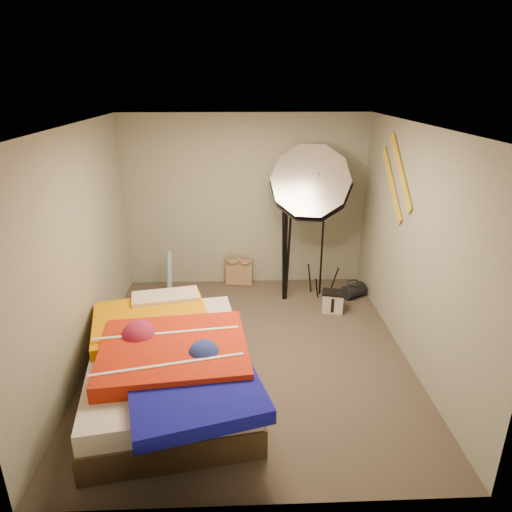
{
  "coord_description": "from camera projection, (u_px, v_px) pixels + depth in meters",
  "views": [
    {
      "loc": [
        -0.11,
        -4.45,
        2.9
      ],
      "look_at": [
        0.1,
        0.6,
        0.95
      ],
      "focal_mm": 32.0,
      "sensor_mm": 36.0,
      "label": 1
    }
  ],
  "objects": [
    {
      "name": "duffel_bag",
      "position": [
        354.0,
        291.0,
        6.5
      ],
      "size": [
        0.39,
        0.35,
        0.2
      ],
      "primitive_type": "cylinder",
      "rotation": [
        0.0,
        1.57,
        0.55
      ],
      "color": "black",
      "rests_on": "floor"
    },
    {
      "name": "photo_umbrella",
      "position": [
        311.0,
        185.0,
        5.96
      ],
      "size": [
        1.42,
        1.11,
        2.27
      ],
      "color": "black",
      "rests_on": "floor"
    },
    {
      "name": "ceiling",
      "position": [
        248.0,
        126.0,
        4.3
      ],
      "size": [
        4.0,
        4.0,
        0.0
      ],
      "primitive_type": "plane",
      "rotation": [
        3.14,
        0.0,
        0.0
      ],
      "color": "silver",
      "rests_on": "wall_back"
    },
    {
      "name": "bed",
      "position": [
        170.0,
        363.0,
        4.46
      ],
      "size": [
        1.89,
        2.48,
        0.63
      ],
      "color": "#4D3924",
      "rests_on": "floor"
    },
    {
      "name": "camera_case",
      "position": [
        333.0,
        302.0,
        6.08
      ],
      "size": [
        0.31,
        0.25,
        0.27
      ],
      "primitive_type": "cube",
      "rotation": [
        0.0,
        0.0,
        -0.26
      ],
      "color": "beige",
      "rests_on": "floor"
    },
    {
      "name": "floor",
      "position": [
        249.0,
        353.0,
        5.2
      ],
      "size": [
        4.0,
        4.0,
        0.0
      ],
      "primitive_type": "plane",
      "color": "#51473D",
      "rests_on": "ground"
    },
    {
      "name": "wall_stripe_lower",
      "position": [
        392.0,
        184.0,
        5.43
      ],
      "size": [
        0.02,
        0.91,
        0.78
      ],
      "primitive_type": "cube",
      "rotation": [
        0.7,
        0.0,
        0.0
      ],
      "color": "gold",
      "rests_on": "wall_right"
    },
    {
      "name": "camera_tripod",
      "position": [
        286.0,
        245.0,
        6.19
      ],
      "size": [
        0.1,
        0.1,
        1.43
      ],
      "color": "black",
      "rests_on": "floor"
    },
    {
      "name": "tote_bag",
      "position": [
        239.0,
        272.0,
        6.89
      ],
      "size": [
        0.42,
        0.23,
        0.41
      ],
      "primitive_type": "cube",
      "rotation": [
        -0.14,
        0.0,
        -0.15
      ],
      "color": "tan",
      "rests_on": "floor"
    },
    {
      "name": "wall_right",
      "position": [
        414.0,
        248.0,
        4.81
      ],
      "size": [
        0.0,
        4.0,
        4.0
      ],
      "primitive_type": "plane",
      "rotation": [
        1.57,
        0.0,
        -1.57
      ],
      "color": "gray",
      "rests_on": "floor"
    },
    {
      "name": "wall_back",
      "position": [
        245.0,
        202.0,
        6.61
      ],
      "size": [
        3.5,
        0.0,
        3.5
      ],
      "primitive_type": "plane",
      "rotation": [
        1.57,
        0.0,
        0.0
      ],
      "color": "gray",
      "rests_on": "floor"
    },
    {
      "name": "wrapping_roll",
      "position": [
        169.0,
        273.0,
        6.57
      ],
      "size": [
        0.1,
        0.19,
        0.62
      ],
      "primitive_type": "cylinder",
      "rotation": [
        -0.17,
        0.0,
        -0.19
      ],
      "color": "#488DC2",
      "rests_on": "floor"
    },
    {
      "name": "wall_stripe_upper",
      "position": [
        401.0,
        171.0,
        5.12
      ],
      "size": [
        0.02,
        0.91,
        0.78
      ],
      "primitive_type": "cube",
      "rotation": [
        0.7,
        0.0,
        0.0
      ],
      "color": "gold",
      "rests_on": "wall_right"
    },
    {
      "name": "wall_left",
      "position": [
        79.0,
        252.0,
        4.68
      ],
      "size": [
        0.0,
        4.0,
        4.0
      ],
      "primitive_type": "plane",
      "rotation": [
        1.57,
        0.0,
        1.57
      ],
      "color": "gray",
      "rests_on": "floor"
    },
    {
      "name": "wall_front",
      "position": [
        257.0,
        360.0,
        2.88
      ],
      "size": [
        3.5,
        0.0,
        3.5
      ],
      "primitive_type": "plane",
      "rotation": [
        -1.57,
        0.0,
        0.0
      ],
      "color": "gray",
      "rests_on": "floor"
    }
  ]
}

